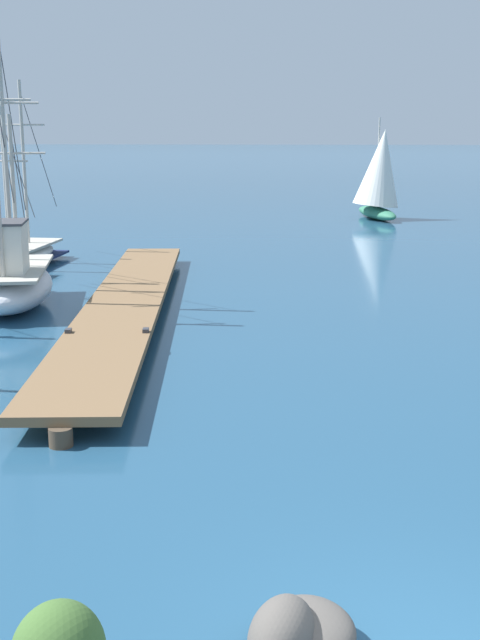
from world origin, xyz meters
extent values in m
cube|color=brown|center=(-5.40, 13.46, 0.37)|extent=(3.27, 16.98, 0.16)
cylinder|color=#4C3D2D|center=(-4.66, 5.05, 0.15)|extent=(0.36, 0.36, 0.29)
cylinder|color=#4C3D2D|center=(-5.15, 10.66, 0.15)|extent=(0.36, 0.36, 0.29)
cylinder|color=#4C3D2D|center=(-5.64, 16.27, 0.15)|extent=(0.36, 0.36, 0.29)
cylinder|color=#4C3D2D|center=(-6.13, 21.88, 0.15)|extent=(0.36, 0.36, 0.29)
cube|color=#333338|center=(-5.90, 10.03, 0.49)|extent=(0.14, 0.21, 0.08)
cube|color=#333338|center=(-4.30, 10.17, 0.49)|extent=(0.14, 0.21, 0.08)
ellipsoid|color=silver|center=(-10.52, 19.34, 0.35)|extent=(2.26, 7.27, 0.70)
cube|color=#B2AD9E|center=(-10.52, 19.34, 0.66)|extent=(2.00, 6.54, 0.08)
cube|color=#19234C|center=(-10.52, 19.34, 0.19)|extent=(2.27, 7.13, 0.08)
cylinder|color=#B2ADA3|center=(-10.49, 19.69, 2.88)|extent=(0.11, 0.11, 4.36)
cylinder|color=#B2ADA3|center=(-10.49, 19.69, 3.53)|extent=(1.58, 0.17, 0.06)
cylinder|color=#333338|center=(-10.41, 20.87, 3.10)|extent=(0.18, 2.26, 3.23)
cylinder|color=#B2ADA3|center=(-10.38, 21.30, 3.40)|extent=(0.11, 0.11, 5.39)
cylinder|color=#B2ADA3|center=(-10.38, 21.30, 4.65)|extent=(1.58, 0.17, 0.06)
cylinder|color=#333338|center=(-10.27, 22.75, 3.67)|extent=(0.22, 2.80, 3.99)
ellipsoid|color=silver|center=(-8.54, 14.29, 0.53)|extent=(2.85, 4.94, 1.06)
cube|color=#B2AD9E|center=(-8.54, 14.29, 1.02)|extent=(2.53, 4.44, 0.08)
cube|color=silver|center=(-8.41, 13.61, 1.67)|extent=(1.19, 1.46, 1.21)
cube|color=#3D3D42|center=(-8.41, 13.61, 2.30)|extent=(1.28, 1.58, 0.06)
cylinder|color=#B2ADA3|center=(-8.59, 14.52, 4.17)|extent=(0.11, 0.11, 6.21)
cylinder|color=#B2ADA3|center=(-8.59, 14.52, 5.17)|extent=(1.76, 0.41, 0.06)
cylinder|color=#333338|center=(-8.91, 16.17, 4.48)|extent=(0.65, 3.17, 4.60)
cylinder|color=#B2ADA3|center=(-8.79, 15.55, 2.99)|extent=(0.11, 0.11, 3.85)
cylinder|color=#B2ADA3|center=(-8.79, 15.55, 3.91)|extent=(1.76, 0.41, 0.06)
cylinder|color=#333338|center=(-8.99, 16.57, 3.18)|extent=(0.41, 1.97, 2.85)
cylinder|color=#333338|center=(-8.57, 14.42, 4.17)|extent=(0.59, 2.88, 4.17)
ellipsoid|color=#524D48|center=(-1.16, 0.35, 0.20)|extent=(0.75, 0.84, 0.41)
ellipsoid|color=#534D48|center=(-1.31, 0.19, 0.31)|extent=(0.78, 1.02, 0.61)
ellipsoid|color=#534E49|center=(-1.09, 0.45, 0.19)|extent=(1.01, 1.10, 0.39)
ellipsoid|color=#337556|center=(2.91, 35.89, 0.30)|extent=(2.22, 4.69, 0.60)
cylinder|color=#B2ADA3|center=(2.88, 35.98, 2.80)|extent=(0.08, 0.08, 4.40)
cone|color=silver|center=(2.97, 35.64, 2.58)|extent=(3.15, 2.88, 3.96)
camera|label=1|loc=(-1.26, -6.09, 4.63)|focal=45.91mm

